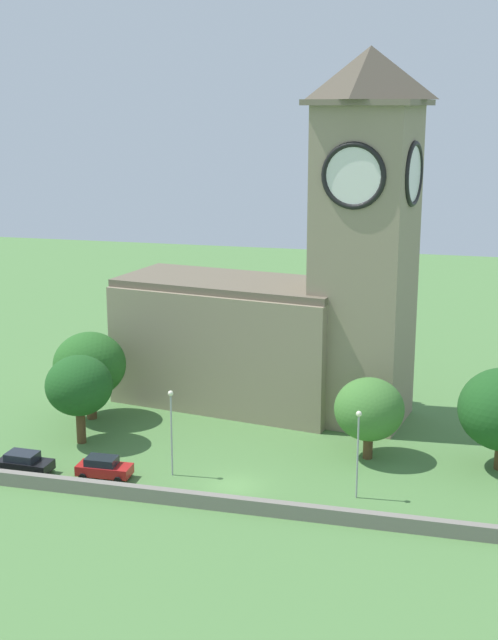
{
  "coord_description": "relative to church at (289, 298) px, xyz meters",
  "views": [
    {
      "loc": [
        16.82,
        -60.73,
        28.87
      ],
      "look_at": [
        -0.73,
        7.33,
        11.56
      ],
      "focal_mm": 48.93,
      "sensor_mm": 36.0,
      "label": 1
    }
  ],
  "objects": [
    {
      "name": "car_red",
      "position": [
        -10.76,
        -19.82,
        -10.24
      ],
      "size": [
        4.39,
        2.26,
        1.74
      ],
      "color": "red",
      "rests_on": "ground"
    },
    {
      "name": "tree_riverside_west",
      "position": [
        9.13,
        -10.53,
        -6.79
      ],
      "size": [
        5.84,
        5.84,
        6.99
      ],
      "color": "brown",
      "rests_on": "ground"
    },
    {
      "name": "car_black",
      "position": [
        -17.34,
        -20.56,
        -10.24
      ],
      "size": [
        4.48,
        2.41,
        1.75
      ],
      "color": "black",
      "rests_on": "ground"
    },
    {
      "name": "quay_barrier",
      "position": [
        -0.27,
        -22.9,
        -10.56
      ],
      "size": [
        51.44,
        0.7,
        1.12
      ],
      "primitive_type": "cube",
      "color": "gray",
      "rests_on": "ground"
    },
    {
      "name": "church",
      "position": [
        0.0,
        0.0,
        0.0
      ],
      "size": [
        30.28,
        14.66,
        33.91
      ],
      "color": "gray",
      "rests_on": "ground"
    },
    {
      "name": "tree_churchyard",
      "position": [
        -15.74,
        -13.33,
        -5.88
      ],
      "size": [
        5.85,
        5.85,
        7.92
      ],
      "color": "brown",
      "rests_on": "ground"
    },
    {
      "name": "streetlamp_west_mid",
      "position": [
        -5.66,
        -17.93,
        -6.37
      ],
      "size": [
        0.44,
        0.44,
        7.13
      ],
      "color": "#9EA0A5",
      "rests_on": "ground"
    },
    {
      "name": "ground_plane",
      "position": [
        -0.27,
        -3.66,
        -11.12
      ],
      "size": [
        200.0,
        200.0,
        0.0
      ],
      "primitive_type": "plane",
      "color": "#517F42"
    },
    {
      "name": "streetlamp_central",
      "position": [
        9.23,
        -18.41,
        -6.48
      ],
      "size": [
        0.44,
        0.44,
        6.95
      ],
      "color": "#9EA0A5",
      "rests_on": "ground"
    },
    {
      "name": "tree_by_tower",
      "position": [
        -17.42,
        -7.44,
        -5.82
      ],
      "size": [
        6.8,
        6.8,
        8.39
      ],
      "color": "brown",
      "rests_on": "ground"
    }
  ]
}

